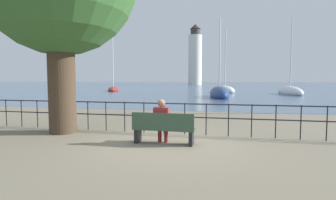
# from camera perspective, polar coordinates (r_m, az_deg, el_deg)

# --- Properties ---
(ground_plane) EXTENTS (1000.00, 1000.00, 0.00)m
(ground_plane) POSITION_cam_1_polar(r_m,az_deg,el_deg) (7.54, -0.86, -9.47)
(ground_plane) COLOR #7A705B
(harbor_water) EXTENTS (600.00, 300.00, 0.01)m
(harbor_water) POSITION_cam_1_polar(r_m,az_deg,el_deg) (165.10, 12.38, 3.53)
(harbor_water) COLOR #47607A
(harbor_water) RESTS_ON ground_plane
(park_bench) EXTENTS (1.76, 0.45, 0.90)m
(park_bench) POSITION_cam_1_polar(r_m,az_deg,el_deg) (7.39, -0.98, -6.33)
(park_bench) COLOR #334C38
(park_bench) RESTS_ON ground_plane
(seated_person_left) EXTENTS (0.43, 0.35, 1.27)m
(seated_person_left) POSITION_cam_1_polar(r_m,az_deg,el_deg) (7.44, -1.39, -4.19)
(seated_person_left) COLOR maroon
(seated_person_left) RESTS_ON ground_plane
(promenade_railing) EXTENTS (14.98, 0.04, 1.05)m
(promenade_railing) POSITION_cam_1_polar(r_m,az_deg,el_deg) (8.79, 1.36, -2.91)
(promenade_railing) COLOR black
(promenade_railing) RESTS_ON ground_plane
(sailboat_0) EXTENTS (2.94, 7.10, 8.79)m
(sailboat_0) POSITION_cam_1_polar(r_m,az_deg,el_deg) (28.38, 11.08, 1.30)
(sailboat_0) COLOR navy
(sailboat_0) RESTS_ON ground_plane
(sailboat_1) EXTENTS (2.85, 7.47, 10.16)m
(sailboat_1) POSITION_cam_1_polar(r_m,az_deg,el_deg) (37.08, 25.00, 1.62)
(sailboat_1) COLOR silver
(sailboat_1) RESTS_ON ground_plane
(sailboat_2) EXTENTS (4.15, 6.85, 10.08)m
(sailboat_2) POSITION_cam_1_polar(r_m,az_deg,el_deg) (46.32, -11.81, 2.29)
(sailboat_2) COLOR maroon
(sailboat_2) RESTS_ON ground_plane
(sailboat_4) EXTENTS (4.02, 5.69, 9.85)m
(sailboat_4) POSITION_cam_1_polar(r_m,az_deg,el_deg) (39.98, 12.27, 2.07)
(sailboat_4) COLOR silver
(sailboat_4) RESTS_ON ground_plane
(harbor_lighthouse) EXTENTS (5.40, 5.40, 24.27)m
(harbor_lighthouse) POSITION_cam_1_polar(r_m,az_deg,el_deg) (107.18, 5.92, 9.31)
(harbor_lighthouse) COLOR silver
(harbor_lighthouse) RESTS_ON ground_plane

